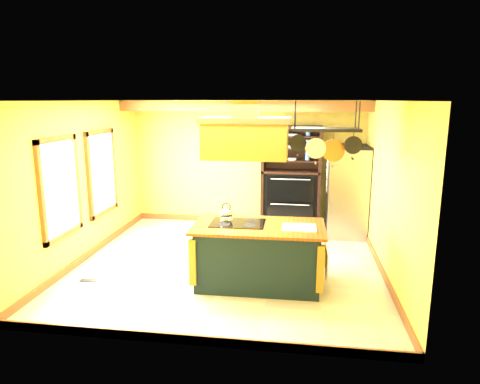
% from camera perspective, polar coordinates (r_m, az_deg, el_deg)
% --- Properties ---
extents(floor, '(5.00, 5.00, 0.00)m').
position_cam_1_polar(floor, '(7.35, -1.49, -9.47)').
color(floor, beige).
rests_on(floor, ground).
extents(ceiling, '(5.00, 5.00, 0.00)m').
position_cam_1_polar(ceiling, '(6.83, -1.62, 12.09)').
color(ceiling, white).
rests_on(ceiling, wall_back).
extents(wall_back, '(5.00, 0.02, 2.70)m').
position_cam_1_polar(wall_back, '(9.40, 1.00, 3.87)').
color(wall_back, gold).
rests_on(wall_back, floor).
extents(wall_front, '(5.00, 0.02, 2.70)m').
position_cam_1_polar(wall_front, '(4.59, -6.79, -5.18)').
color(wall_front, gold).
rests_on(wall_front, floor).
extents(wall_left, '(0.02, 5.00, 2.70)m').
position_cam_1_polar(wall_left, '(7.78, -20.03, 1.36)').
color(wall_left, gold).
rests_on(wall_left, floor).
extents(wall_right, '(0.02, 5.00, 2.70)m').
position_cam_1_polar(wall_right, '(7.00, 19.07, 0.29)').
color(wall_right, gold).
rests_on(wall_right, floor).
extents(ceiling_beam, '(5.00, 0.15, 0.20)m').
position_cam_1_polar(ceiling_beam, '(8.51, 0.35, 11.38)').
color(ceiling_beam, brown).
rests_on(ceiling_beam, ceiling).
extents(window_near, '(0.06, 1.06, 1.56)m').
position_cam_1_polar(window_near, '(7.07, -22.83, 0.53)').
color(window_near, brown).
rests_on(window_near, wall_left).
extents(window_far, '(0.06, 1.06, 1.56)m').
position_cam_1_polar(window_far, '(8.28, -17.92, 2.48)').
color(window_far, brown).
rests_on(window_far, wall_left).
extents(kitchen_island, '(1.92, 1.08, 1.11)m').
position_cam_1_polar(kitchen_island, '(6.41, 2.47, -8.30)').
color(kitchen_island, black).
rests_on(kitchen_island, floor).
extents(range_hood, '(1.25, 0.70, 0.80)m').
position_cam_1_polar(range_hood, '(6.05, 0.74, 7.54)').
color(range_hood, '#A46A29').
rests_on(range_hood, ceiling).
extents(pot_rack, '(0.98, 0.46, 0.84)m').
position_cam_1_polar(pot_rack, '(6.01, 11.32, 7.33)').
color(pot_rack, black).
rests_on(pot_rack, ceiling).
extents(refrigerator, '(0.78, 0.91, 1.79)m').
position_cam_1_polar(refrigerator, '(8.88, 14.03, -0.14)').
color(refrigerator, '#919399').
rests_on(refrigerator, floor).
extents(hutch, '(1.23, 0.56, 2.18)m').
position_cam_1_polar(hutch, '(9.19, 6.76, 0.44)').
color(hutch, black).
rests_on(hutch, floor).
extents(floor_register, '(0.29, 0.15, 0.01)m').
position_cam_1_polar(floor_register, '(7.08, -19.46, -11.03)').
color(floor_register, black).
rests_on(floor_register, floor).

